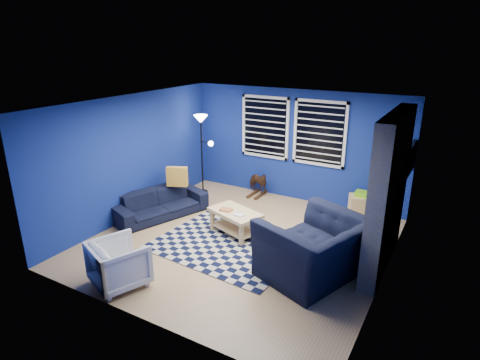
# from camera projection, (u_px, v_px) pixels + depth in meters

# --- Properties ---
(floor) EXTENTS (5.00, 5.00, 0.00)m
(floor) POSITION_uv_depth(u_px,v_px,m) (240.00, 242.00, 7.32)
(floor) COLOR tan
(floor) RESTS_ON ground
(ceiling) EXTENTS (5.00, 5.00, 0.00)m
(ceiling) POSITION_uv_depth(u_px,v_px,m) (240.00, 104.00, 6.50)
(ceiling) COLOR white
(ceiling) RESTS_ON wall_back
(wall_back) EXTENTS (5.00, 0.00, 5.00)m
(wall_back) POSITION_uv_depth(u_px,v_px,m) (295.00, 146.00, 8.96)
(wall_back) COLOR navy
(wall_back) RESTS_ON floor
(wall_left) EXTENTS (0.00, 5.00, 5.00)m
(wall_left) POSITION_uv_depth(u_px,v_px,m) (133.00, 157.00, 8.08)
(wall_left) COLOR navy
(wall_left) RESTS_ON floor
(wall_right) EXTENTS (0.00, 5.00, 5.00)m
(wall_right) POSITION_uv_depth(u_px,v_px,m) (391.00, 205.00, 5.74)
(wall_right) COLOR navy
(wall_right) RESTS_ON floor
(fireplace) EXTENTS (0.65, 2.00, 2.50)m
(fireplace) POSITION_uv_depth(u_px,v_px,m) (387.00, 196.00, 6.23)
(fireplace) COLOR gray
(fireplace) RESTS_ON floor
(window_left) EXTENTS (1.17, 0.06, 1.42)m
(window_left) POSITION_uv_depth(u_px,v_px,m) (265.00, 127.00, 9.16)
(window_left) COLOR black
(window_left) RESTS_ON wall_back
(window_right) EXTENTS (1.17, 0.06, 1.42)m
(window_right) POSITION_uv_depth(u_px,v_px,m) (319.00, 133.00, 8.55)
(window_right) COLOR black
(window_right) RESTS_ON wall_back
(tv) EXTENTS (0.07, 1.00, 0.58)m
(tv) POSITION_uv_depth(u_px,v_px,m) (410.00, 160.00, 7.35)
(tv) COLOR black
(tv) RESTS_ON wall_right
(rug) EXTENTS (2.63, 2.17, 0.02)m
(rug) POSITION_uv_depth(u_px,v_px,m) (229.00, 244.00, 7.22)
(rug) COLOR black
(rug) RESTS_ON floor
(sofa) EXTENTS (2.09, 1.38, 0.57)m
(sofa) POSITION_uv_depth(u_px,v_px,m) (160.00, 203.00, 8.30)
(sofa) COLOR black
(sofa) RESTS_ON floor
(armchair_big) EXTENTS (1.85, 1.74, 0.97)m
(armchair_big) POSITION_uv_depth(u_px,v_px,m) (314.00, 249.00, 6.09)
(armchair_big) COLOR black
(armchair_big) RESTS_ON floor
(armchair_bent) EXTENTS (0.99, 1.00, 0.71)m
(armchair_bent) POSITION_uv_depth(u_px,v_px,m) (119.00, 263.00, 5.94)
(armchair_bent) COLOR gray
(armchair_bent) RESTS_ON floor
(rocking_horse) EXTENTS (0.45, 0.67, 0.52)m
(rocking_horse) POSITION_uv_depth(u_px,v_px,m) (257.00, 182.00, 9.41)
(rocking_horse) COLOR #452B16
(rocking_horse) RESTS_ON floor
(coffee_table) EXTENTS (1.12, 0.85, 0.49)m
(coffee_table) POSITION_uv_depth(u_px,v_px,m) (235.00, 218.00, 7.50)
(coffee_table) COLOR #D9BE7A
(coffee_table) RESTS_ON rug
(cabinet) EXTENTS (0.64, 0.54, 0.54)m
(cabinet) POSITION_uv_depth(u_px,v_px,m) (363.00, 205.00, 8.31)
(cabinet) COLOR #D9BE7A
(cabinet) RESTS_ON floor
(floor_lamp) EXTENTS (0.51, 0.31, 1.87)m
(floor_lamp) POSITION_uv_depth(u_px,v_px,m) (202.00, 130.00, 9.20)
(floor_lamp) COLOR black
(floor_lamp) RESTS_ON floor
(throw_pillow) EXTENTS (0.45, 0.29, 0.41)m
(throw_pillow) POSITION_uv_depth(u_px,v_px,m) (177.00, 177.00, 8.41)
(throw_pillow) COLOR gold
(throw_pillow) RESTS_ON sofa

